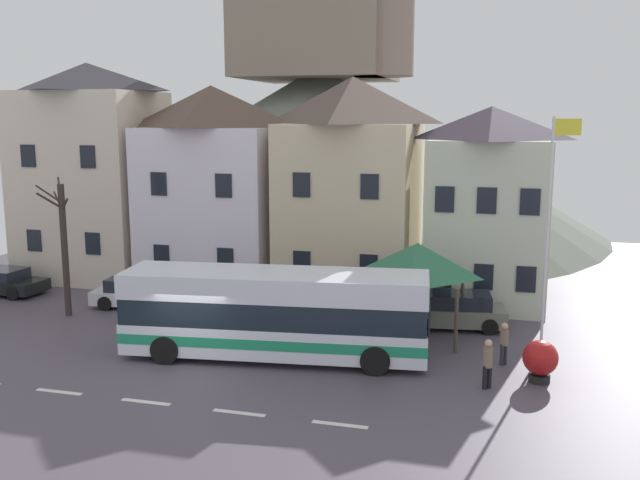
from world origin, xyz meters
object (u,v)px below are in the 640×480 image
at_px(townhouse_00, 92,172).
at_px(parked_car_02, 1,281).
at_px(parked_car_00, 455,311).
at_px(hilltop_castle, 319,145).
at_px(pedestrian_01, 488,362).
at_px(harbour_buoy, 540,359).
at_px(parked_car_01, 143,293).
at_px(bus_shelter, 417,260).
at_px(pedestrian_00, 504,341).
at_px(flagpole, 550,223).
at_px(public_bench, 406,306).
at_px(bare_tree_02, 64,246).
at_px(townhouse_02, 352,186).
at_px(townhouse_03, 488,206).
at_px(transit_bus, 275,315).
at_px(townhouse_01, 213,187).

bearing_deg(townhouse_00, parked_car_02, -116.17).
bearing_deg(parked_car_00, hilltop_castle, -70.69).
xyz_separation_m(pedestrian_01, harbour_buoy, (1.62, 1.01, -0.12)).
bearing_deg(parked_car_01, bus_shelter, -11.07).
bearing_deg(hilltop_castle, pedestrian_00, -62.78).
distance_m(hilltop_castle, pedestrian_01, 32.90).
bearing_deg(flagpole, hilltop_castle, 120.72).
xyz_separation_m(bus_shelter, harbour_buoy, (4.49, -3.79, -2.26)).
relative_size(pedestrian_00, public_bench, 0.89).
distance_m(pedestrian_01, bare_tree_02, 18.26).
xyz_separation_m(bus_shelter, bare_tree_02, (-14.87, -1.06, 0.02)).
distance_m(hilltop_castle, bus_shelter, 27.09).
bearing_deg(public_bench, townhouse_02, 128.59).
height_order(hilltop_castle, flagpole, hilltop_castle).
bearing_deg(townhouse_00, pedestrian_00, -21.83).
relative_size(townhouse_00, townhouse_03, 1.26).
bearing_deg(bare_tree_02, hilltop_castle, 80.63).
bearing_deg(bare_tree_02, townhouse_03, 22.21).
bearing_deg(flagpole, townhouse_03, 107.82).
bearing_deg(bare_tree_02, harbour_buoy, -8.03).
xyz_separation_m(parked_car_02, harbour_buoy, (24.78, -5.21, 0.15)).
bearing_deg(pedestrian_00, transit_bus, -170.67).
xyz_separation_m(pedestrian_00, harbour_buoy, (1.14, -1.32, -0.08)).
bearing_deg(public_bench, townhouse_03, 48.29).
relative_size(townhouse_00, transit_bus, 1.02).
bearing_deg(townhouse_01, hilltop_castle, 88.95).
distance_m(townhouse_00, parked_car_01, 9.01).
distance_m(townhouse_03, harbour_buoy, 10.67).
xyz_separation_m(townhouse_01, parked_car_01, (-1.45, -4.78, -4.34)).
xyz_separation_m(pedestrian_01, bare_tree_02, (-17.74, 3.75, 2.17)).
xyz_separation_m(townhouse_00, flagpole, (22.70, -7.19, -0.79)).
relative_size(flagpole, bare_tree_02, 1.43).
bearing_deg(townhouse_03, townhouse_02, 174.09).
bearing_deg(parked_car_01, pedestrian_00, -18.88).
bearing_deg(parked_car_01, parked_car_00, -4.18).
bearing_deg(parked_car_01, townhouse_03, 12.16).
distance_m(townhouse_00, hilltop_castle, 20.04).
xyz_separation_m(transit_bus, bare_tree_02, (-10.37, 2.70, 1.49)).
xyz_separation_m(townhouse_01, harbour_buoy, (15.46, -9.58, -4.22)).
xyz_separation_m(parked_car_00, parked_car_01, (-13.83, -0.54, -0.05)).
height_order(bus_shelter, harbour_buoy, bus_shelter).
relative_size(bus_shelter, harbour_buoy, 2.68).
xyz_separation_m(transit_bus, parked_car_01, (-7.93, 4.78, -0.91)).
height_order(hilltop_castle, parked_car_02, hilltop_castle).
relative_size(parked_car_02, pedestrian_01, 2.64).
distance_m(townhouse_03, hilltop_castle, 22.87).
bearing_deg(flagpole, pedestrian_01, -116.40).
distance_m(parked_car_00, public_bench, 2.33).
relative_size(townhouse_02, townhouse_03, 1.16).
bearing_deg(townhouse_01, bare_tree_02, -119.65).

